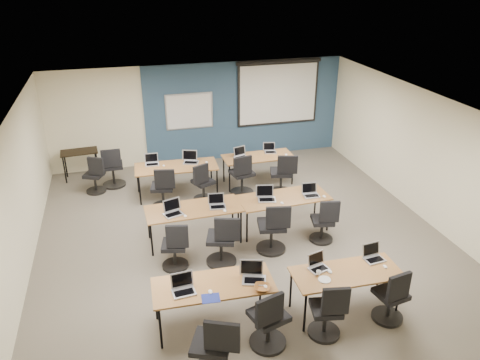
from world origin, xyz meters
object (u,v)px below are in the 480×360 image
object	(u,v)px
laptop_0	(183,287)
laptop_8	(152,162)
laptop_4	(173,210)
laptop_1	(253,275)
utility_table	(79,155)
task_chair_5	(223,244)
laptop_11	(270,150)
laptop_9	(191,159)
task_chair_8	(163,192)
whiteboard	(189,111)
projector_screen	(278,89)
laptop_6	(266,196)
task_chair_9	(203,185)
task_chair_4	(175,249)
laptop_2	(318,265)
task_chair_11	(282,177)
training_table_mid_left	(194,210)
training_table_back_right	(258,158)
task_chair_3	(392,300)
task_chair_0	(214,352)
task_chair_7	(324,224)
laptop_3	(373,255)
training_table_front_left	(213,287)
spare_chair_b	(95,178)
task_chair_2	(328,315)
task_chair_1	(269,323)
training_table_back_left	(176,168)
laptop_10	(241,155)
task_chair_6	(273,231)
laptop_7	(311,193)
spare_chair_a	(113,170)
task_chair_10	(242,178)
training_table_front_right	(346,275)
laptop_5	(217,204)
training_table_mid_right	(283,199)

from	to	relation	value
laptop_0	laptop_8	size ratio (longest dim) A/B	1.04
laptop_4	laptop_8	distance (m)	2.54
laptop_1	utility_table	bearing A→B (deg)	132.45
task_chair_5	laptop_11	distance (m)	3.95
laptop_9	task_chair_8	bearing A→B (deg)	-114.41
whiteboard	projector_screen	xyz separation A→B (m)	(2.50, -0.02, 0.44)
laptop_6	task_chair_9	distance (m)	1.96
task_chair_4	laptop_8	size ratio (longest dim) A/B	3.04
laptop_2	task_chair_11	distance (m)	4.06
training_table_mid_left	training_table_back_right	xyz separation A→B (m)	(2.02, 2.24, -0.00)
laptop_4	laptop_9	xyz separation A→B (m)	(0.76, 2.41, 0.00)
laptop_6	task_chair_3	bearing A→B (deg)	-58.78
task_chair_0	task_chair_7	distance (m)	3.91
task_chair_7	laptop_3	bearing A→B (deg)	-76.15
training_table_mid_left	laptop_8	distance (m)	2.50
training_table_front_left	spare_chair_b	distance (m)	5.48
training_table_mid_left	task_chair_2	size ratio (longest dim) A/B	1.91
training_table_front_left	task_chair_2	size ratio (longest dim) A/B	1.86
whiteboard	task_chair_1	distance (m)	7.27
training_table_back_left	laptop_10	bearing A→B (deg)	8.27
task_chair_6	task_chair_7	xyz separation A→B (m)	(1.08, 0.06, -0.04)
task_chair_1	task_chair_8	xyz separation A→B (m)	(-0.93, 4.62, 0.00)
laptop_7	laptop_0	bearing A→B (deg)	-137.20
training_table_back_right	task_chair_1	world-z (taller)	task_chair_1
laptop_9	spare_chair_a	size ratio (longest dim) A/B	0.35
task_chair_7	training_table_back_left	bearing A→B (deg)	143.59
projector_screen	laptop_3	world-z (taller)	projector_screen
task_chair_6	laptop_7	bearing A→B (deg)	44.52
spare_chair_a	training_table_back_left	bearing A→B (deg)	-29.95
training_table_front_left	laptop_11	bearing A→B (deg)	64.94
task_chair_2	utility_table	bearing A→B (deg)	128.92
utility_table	task_chair_10	bearing A→B (deg)	-31.75
projector_screen	laptop_1	world-z (taller)	projector_screen
task_chair_7	task_chair_8	world-z (taller)	task_chair_8
task_chair_2	whiteboard	bearing A→B (deg)	106.71
projector_screen	task_chair_10	xyz separation A→B (m)	(-1.68, -2.34, -1.45)
projector_screen	laptop_7	size ratio (longest dim) A/B	7.53
laptop_9	task_chair_10	size ratio (longest dim) A/B	0.35
task_chair_11	spare_chair_a	bearing A→B (deg)	174.59
task_chair_6	task_chair_10	distance (m)	2.51
laptop_10	laptop_9	bearing A→B (deg)	162.66
laptop_1	task_chair_6	distance (m)	1.94
training_table_front_right	laptop_9	bearing A→B (deg)	109.11
task_chair_6	laptop_8	bearing A→B (deg)	132.19
task_chair_3	task_chair_4	xyz separation A→B (m)	(-2.99, 2.25, -0.00)
laptop_3	utility_table	distance (m)	7.78
laptop_5	laptop_6	size ratio (longest dim) A/B	0.89
laptop_4	task_chair_8	world-z (taller)	task_chair_8
task_chair_0	laptop_1	size ratio (longest dim) A/B	2.93
projector_screen	training_table_mid_right	size ratio (longest dim) A/B	1.29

